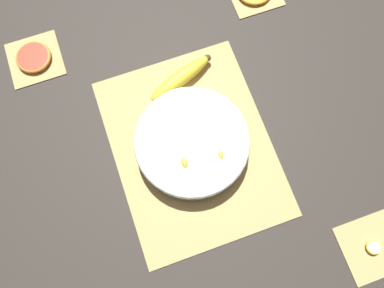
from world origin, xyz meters
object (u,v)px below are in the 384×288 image
(whole_banana, at_px, (181,78))
(grapefruit_slice, at_px, (33,57))
(fruit_salad_bowl, at_px, (192,143))
(banana_coin_single, at_px, (373,247))

(whole_banana, distance_m, grapefruit_slice, 0.38)
(fruit_salad_bowl, distance_m, banana_coin_single, 0.46)
(whole_banana, bearing_deg, fruit_salad_bowl, 169.75)
(banana_coin_single, height_order, grapefruit_slice, grapefruit_slice)
(fruit_salad_bowl, bearing_deg, whole_banana, -10.25)
(fruit_salad_bowl, height_order, banana_coin_single, fruit_salad_bowl)
(whole_banana, bearing_deg, banana_coin_single, -152.63)
(fruit_salad_bowl, bearing_deg, banana_coin_single, -139.50)
(banana_coin_single, bearing_deg, whole_banana, 27.37)
(fruit_salad_bowl, bearing_deg, grapefruit_slice, 40.52)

